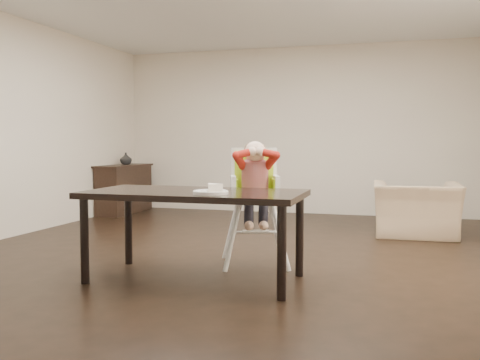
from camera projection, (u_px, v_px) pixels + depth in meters
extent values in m
plane|color=black|center=(240.00, 256.00, 5.41)|extent=(7.00, 7.00, 0.00)
cube|color=beige|center=(301.00, 130.00, 8.67)|extent=(6.00, 0.02, 2.70)
cube|color=black|center=(195.00, 194.00, 4.45)|extent=(1.80, 0.90, 0.05)
cylinder|color=black|center=(85.00, 241.00, 4.35)|extent=(0.07, 0.07, 0.70)
cylinder|color=black|center=(282.00, 253.00, 3.89)|extent=(0.07, 0.07, 0.70)
cylinder|color=black|center=(128.00, 227.00, 5.06)|extent=(0.07, 0.07, 0.70)
cylinder|color=black|center=(300.00, 236.00, 4.60)|extent=(0.07, 0.07, 0.70)
cylinder|color=white|center=(232.00, 236.00, 4.82)|extent=(0.06, 0.06, 0.62)
cylinder|color=white|center=(281.00, 236.00, 4.84)|extent=(0.06, 0.06, 0.62)
cylinder|color=white|center=(231.00, 228.00, 5.26)|extent=(0.06, 0.06, 0.62)
cylinder|color=white|center=(276.00, 228.00, 5.28)|extent=(0.06, 0.06, 0.62)
cube|color=white|center=(255.00, 199.00, 5.03)|extent=(0.55, 0.52, 0.06)
cube|color=#A8D21A|center=(255.00, 195.00, 5.03)|extent=(0.44, 0.43, 0.03)
cube|color=white|center=(254.00, 172.00, 5.18)|extent=(0.44, 0.19, 0.46)
cube|color=#A8D21A|center=(254.00, 173.00, 5.15)|extent=(0.36, 0.14, 0.42)
cube|color=black|center=(247.00, 173.00, 5.07)|extent=(0.10, 0.20, 0.02)
cube|color=black|center=(262.00, 173.00, 5.07)|extent=(0.10, 0.20, 0.02)
cylinder|color=#AA1D13|center=(255.00, 178.00, 5.02)|extent=(0.32, 0.32, 0.30)
sphere|color=beige|center=(255.00, 152.00, 4.98)|extent=(0.25, 0.25, 0.20)
ellipsoid|color=brown|center=(255.00, 150.00, 5.00)|extent=(0.25, 0.25, 0.15)
sphere|color=beige|center=(252.00, 152.00, 4.87)|extent=(0.11, 0.11, 0.09)
sphere|color=beige|center=(260.00, 152.00, 4.87)|extent=(0.11, 0.11, 0.09)
cylinder|color=white|center=(211.00, 193.00, 4.18)|extent=(0.36, 0.36, 0.02)
torus|color=white|center=(211.00, 191.00, 4.18)|extent=(0.36, 0.36, 0.01)
imported|color=tan|center=(416.00, 200.00, 6.55)|extent=(1.04, 0.70, 0.89)
cube|color=black|center=(124.00, 190.00, 8.76)|extent=(0.40, 1.20, 0.76)
cube|color=black|center=(124.00, 166.00, 8.73)|extent=(0.44, 1.26, 0.03)
imported|color=#99999E|center=(126.00, 159.00, 8.79)|extent=(0.24, 0.24, 0.19)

